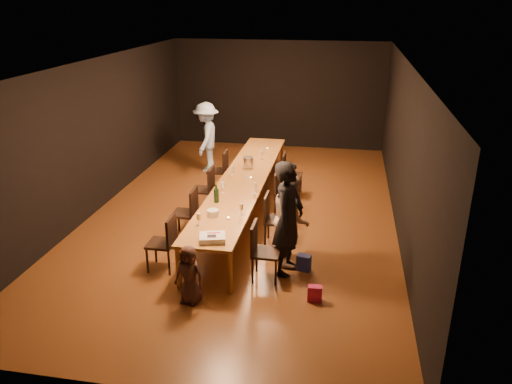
% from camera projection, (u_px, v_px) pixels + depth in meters
% --- Properties ---
extents(ground, '(10.00, 10.00, 0.00)m').
position_uv_depth(ground, '(244.00, 213.00, 10.18)').
color(ground, '#4D2613').
rests_on(ground, ground).
extents(room_shell, '(6.04, 10.04, 3.02)m').
position_uv_depth(room_shell, '(243.00, 113.00, 9.41)').
color(room_shell, black).
rests_on(room_shell, ground).
extents(table, '(0.90, 6.00, 0.75)m').
position_uv_depth(table, '(243.00, 181.00, 9.92)').
color(table, '#9A672C').
rests_on(table, ground).
extents(chair_right_0, '(0.42, 0.42, 0.93)m').
position_uv_depth(chair_right_0, '(266.00, 252.00, 7.67)').
color(chair_right_0, black).
rests_on(chair_right_0, ground).
extents(chair_right_1, '(0.42, 0.42, 0.93)m').
position_uv_depth(chair_right_1, '(277.00, 220.00, 8.77)').
color(chair_right_1, black).
rests_on(chair_right_1, ground).
extents(chair_right_2, '(0.42, 0.42, 0.93)m').
position_uv_depth(chair_right_2, '(286.00, 195.00, 9.86)').
color(chair_right_2, black).
rests_on(chair_right_2, ground).
extents(chair_right_3, '(0.42, 0.42, 0.93)m').
position_uv_depth(chair_right_3, '(292.00, 175.00, 10.96)').
color(chair_right_3, black).
rests_on(chair_right_3, ground).
extents(chair_left_0, '(0.42, 0.42, 0.93)m').
position_uv_depth(chair_left_0, '(161.00, 243.00, 7.95)').
color(chair_left_0, black).
rests_on(chair_left_0, ground).
extents(chair_left_1, '(0.42, 0.42, 0.93)m').
position_uv_depth(chair_left_1, '(184.00, 213.00, 9.05)').
color(chair_left_1, black).
rests_on(chair_left_1, ground).
extents(chair_left_2, '(0.42, 0.42, 0.93)m').
position_uv_depth(chair_left_2, '(203.00, 189.00, 10.15)').
color(chair_left_2, black).
rests_on(chair_left_2, ground).
extents(chair_left_3, '(0.42, 0.42, 0.93)m').
position_uv_depth(chair_left_3, '(217.00, 170.00, 11.24)').
color(chair_left_3, black).
rests_on(chair_left_3, ground).
extents(woman_birthday, '(0.59, 0.76, 1.86)m').
position_uv_depth(woman_birthday, '(288.00, 219.00, 7.70)').
color(woman_birthday, black).
rests_on(woman_birthday, ground).
extents(woman_tan, '(0.72, 0.85, 1.54)m').
position_uv_depth(woman_tan, '(291.00, 218.00, 8.11)').
color(woman_tan, tan).
rests_on(woman_tan, ground).
extents(man_blue, '(0.71, 1.15, 1.72)m').
position_uv_depth(man_blue, '(206.00, 137.00, 12.37)').
color(man_blue, '#98BDEC').
rests_on(man_blue, ground).
extents(child, '(0.49, 0.37, 0.89)m').
position_uv_depth(child, '(189.00, 275.00, 7.08)').
color(child, '#3E2822').
rests_on(child, ground).
extents(gift_bag_red, '(0.21, 0.12, 0.25)m').
position_uv_depth(gift_bag_red, '(315.00, 294.00, 7.21)').
color(gift_bag_red, '#B61B4F').
rests_on(gift_bag_red, ground).
extents(gift_bag_blue, '(0.24, 0.19, 0.27)m').
position_uv_depth(gift_bag_blue, '(304.00, 263.00, 8.02)').
color(gift_bag_blue, '#24369F').
rests_on(gift_bag_blue, ground).
extents(birthday_cake, '(0.45, 0.39, 0.09)m').
position_uv_depth(birthday_cake, '(212.00, 238.00, 7.39)').
color(birthday_cake, white).
rests_on(birthday_cake, table).
extents(plate_stack, '(0.21, 0.21, 0.11)m').
position_uv_depth(plate_stack, '(213.00, 213.00, 8.20)').
color(plate_stack, silver).
rests_on(plate_stack, table).
extents(champagne_bottle, '(0.09, 0.09, 0.38)m').
position_uv_depth(champagne_bottle, '(216.00, 192.00, 8.71)').
color(champagne_bottle, black).
rests_on(champagne_bottle, table).
extents(ice_bucket, '(0.22, 0.22, 0.23)m').
position_uv_depth(ice_bucket, '(248.00, 162.00, 10.48)').
color(ice_bucket, silver).
rests_on(ice_bucket, table).
extents(wineglass_0, '(0.06, 0.06, 0.21)m').
position_uv_depth(wineglass_0, '(199.00, 219.00, 7.86)').
color(wineglass_0, beige).
rests_on(wineglass_0, table).
extents(wineglass_1, '(0.06, 0.06, 0.21)m').
position_uv_depth(wineglass_1, '(241.00, 209.00, 8.22)').
color(wineglass_1, beige).
rests_on(wineglass_1, table).
extents(wineglass_2, '(0.06, 0.06, 0.21)m').
position_uv_depth(wineglass_2, '(223.00, 187.00, 9.16)').
color(wineglass_2, silver).
rests_on(wineglass_2, table).
extents(wineglass_3, '(0.06, 0.06, 0.21)m').
position_uv_depth(wineglass_3, '(255.00, 188.00, 9.12)').
color(wineglass_3, beige).
rests_on(wineglass_3, table).
extents(wineglass_4, '(0.06, 0.06, 0.21)m').
position_uv_depth(wineglass_4, '(232.00, 170.00, 10.05)').
color(wineglass_4, silver).
rests_on(wineglass_4, table).
extents(wineglass_5, '(0.06, 0.06, 0.21)m').
position_uv_depth(wineglass_5, '(262.00, 155.00, 11.04)').
color(wineglass_5, silver).
rests_on(wineglass_5, table).
extents(tealight_near, '(0.05, 0.05, 0.03)m').
position_uv_depth(tealight_near, '(228.00, 218.00, 8.10)').
color(tealight_near, '#B2B7B2').
rests_on(tealight_near, table).
extents(tealight_mid, '(0.05, 0.05, 0.03)m').
position_uv_depth(tealight_mid, '(251.00, 178.00, 9.88)').
color(tealight_mid, '#B2B7B2').
rests_on(tealight_mid, table).
extents(tealight_far, '(0.05, 0.05, 0.03)m').
position_uv_depth(tealight_far, '(267.00, 149.00, 11.75)').
color(tealight_far, '#B2B7B2').
rests_on(tealight_far, table).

